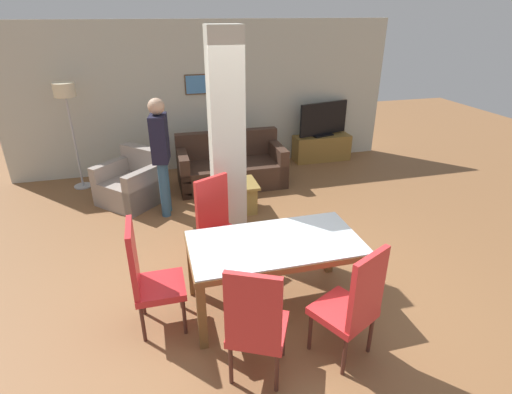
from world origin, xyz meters
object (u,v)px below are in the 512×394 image
at_px(coffee_table, 236,196).
at_px(floor_lamp, 66,100).
at_px(dining_chair_near_right, 353,304).
at_px(dining_chair_head_left, 148,276).
at_px(tv_screen, 323,120).
at_px(tv_stand, 321,148).
at_px(standing_person, 161,150).
at_px(armchair, 133,185).
at_px(dining_chair_far_left, 218,223).
at_px(sofa, 231,168).
at_px(bottle, 232,174).
at_px(dining_table, 275,255).
at_px(dining_chair_near_left, 256,323).

xyz_separation_m(coffee_table, floor_lamp, (-2.42, 1.60, 1.28)).
xyz_separation_m(dining_chair_near_right, dining_chair_head_left, (-1.66, 0.85, 0.00)).
bearing_deg(tv_screen, tv_stand, 166.03).
xyz_separation_m(coffee_table, standing_person, (-1.05, 0.18, 0.79)).
bearing_deg(dining_chair_near_right, armchair, 89.28).
bearing_deg(dining_chair_far_left, dining_chair_head_left, 18.16).
bearing_deg(tv_stand, sofa, -159.80).
height_order(sofa, bottle, sofa).
xyz_separation_m(dining_table, dining_chair_near_right, (0.43, -0.85, -0.02)).
bearing_deg(coffee_table, standing_person, 170.43).
relative_size(dining_table, armchair, 1.42).
height_order(dining_chair_near_left, coffee_table, dining_chair_near_left).
relative_size(dining_chair_near_right, armchair, 0.94).
xyz_separation_m(sofa, floor_lamp, (-2.56, 0.55, 1.21)).
xyz_separation_m(sofa, tv_screen, (2.06, 0.76, 0.55)).
bearing_deg(sofa, standing_person, 36.40).
bearing_deg(coffee_table, dining_chair_far_left, -109.64).
distance_m(dining_table, armchair, 3.34).
bearing_deg(dining_chair_far_left, dining_table, 90.00).
bearing_deg(sofa, tv_stand, -159.80).
height_order(bottle, floor_lamp, floor_lamp).
relative_size(dining_chair_far_left, bottle, 4.41).
bearing_deg(floor_lamp, tv_stand, 2.63).
xyz_separation_m(dining_chair_far_left, standing_person, (-0.54, 1.60, 0.42)).
xyz_separation_m(dining_chair_near_right, floor_lamp, (-2.77, 4.69, 0.92)).
bearing_deg(sofa, dining_table, 86.15).
bearing_deg(armchair, dining_table, 161.58).
height_order(armchair, tv_stand, armchair).
xyz_separation_m(dining_chair_head_left, floor_lamp, (-1.11, 3.85, 0.92)).
height_order(dining_chair_near_right, tv_screen, tv_screen).
relative_size(sofa, tv_screen, 1.69).
relative_size(dining_chair_near_left, sofa, 0.62).
xyz_separation_m(dining_chair_near_right, coffee_table, (-0.34, 3.09, -0.36)).
distance_m(bottle, tv_stand, 2.80).
relative_size(dining_table, tv_stand, 1.47).
height_order(sofa, tv_screen, tv_screen).
bearing_deg(standing_person, coffee_table, 90.00).
height_order(dining_chair_near_right, coffee_table, dining_chair_near_right).
height_order(dining_chair_near_left, armchair, dining_chair_near_left).
distance_m(dining_table, floor_lamp, 4.59).
xyz_separation_m(sofa, bottle, (-0.17, -0.91, 0.25)).
bearing_deg(standing_person, dining_chair_far_left, 28.13).
bearing_deg(tv_stand, dining_chair_far_left, -129.94).
height_order(coffee_table, standing_person, standing_person).
height_order(dining_chair_near_left, tv_stand, dining_chair_near_left).
bearing_deg(tv_screen, dining_table, 46.68).
height_order(dining_chair_near_left, sofa, dining_chair_near_left).
relative_size(dining_chair_head_left, floor_lamp, 0.63).
distance_m(sofa, floor_lamp, 2.89).
distance_m(dining_chair_near_left, standing_person, 3.35).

